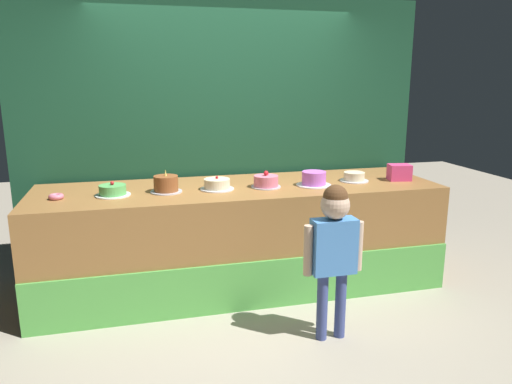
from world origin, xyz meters
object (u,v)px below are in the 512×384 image
Objects in this scene: child_figure at (334,241)px; cake_far_right at (354,177)px; cake_right at (314,179)px; cake_far_left at (113,191)px; cake_center_left at (217,184)px; cake_center_right at (266,182)px; pink_box at (399,172)px; donut at (56,197)px; cake_left at (166,184)px.

child_figure is 1.23m from cake_far_right.
cake_far_left is at bearing 178.24° from cake_right.
cake_center_left is 1.09× the size of cake_far_right.
child_figure is 3.74× the size of cake_right.
cake_far_left is (-1.51, 1.00, 0.23)m from child_figure.
cake_center_right is at bearing -177.13° from cake_far_right.
cake_center_right is (-1.29, 0.02, -0.02)m from pink_box.
donut is (-3.01, 0.02, -0.05)m from pink_box.
cake_center_left reaches higher than donut.
cake_center_right is at bearing -2.91° from cake_center_left.
pink_box is at bearing 42.24° from child_figure.
cake_far_right reaches higher than donut.
cake_left is 0.86m from cake_center_right.
cake_far_left reaches higher than donut.
pink_box reaches higher than cake_far_right.
donut is 1.29m from cake_center_left.
cake_right is at bearing -168.94° from cake_far_right.
cake_left is (-2.15, 0.04, -0.01)m from pink_box.
child_figure is 1.50m from cake_left.
child_figure reaches higher than cake_center_left.
cake_far_right is (0.64, 1.03, 0.23)m from child_figure.
cake_far_left is (-2.58, 0.03, -0.03)m from pink_box.
cake_far_right is at bearing 0.83° from cake_far_left.
cake_far_left is 1.29m from cake_center_right.
cake_right reaches higher than cake_far_left.
donut is 2.58m from cake_far_right.
cake_center_right is (-0.22, 0.99, 0.24)m from child_figure.
cake_far_left is 0.86m from cake_center_left.
cake_far_right is at bearing 58.19° from child_figure.
cake_left is at bearing 179.13° from cake_center_left.
cake_center_right reaches higher than cake_center_left.
cake_right is at bearing -178.38° from pink_box.
cake_far_right is (1.29, 0.02, -0.00)m from cake_center_left.
child_figure is at bearing -121.81° from cake_far_right.
cake_center_left reaches higher than cake_far_right.
child_figure reaches higher than cake_far_left.
child_figure is at bearing -57.19° from cake_center_left.
cake_right is (-0.86, -0.02, -0.02)m from pink_box.
cake_left is (0.43, 0.02, 0.02)m from cake_far_left.
pink_box is 0.44m from cake_far_right.
cake_center_left is (0.43, -0.01, -0.02)m from cake_left.
cake_center_right is at bearing 0.00° from donut.
pink_box and cake_center_right have the same top height.
cake_right is (1.72, -0.05, 0.02)m from cake_far_left.
child_figure is 9.85× the size of donut.
cake_center_left is 0.43m from cake_center_right.
cake_center_left is (1.29, 0.02, 0.02)m from donut.
cake_right is at bearing 77.54° from child_figure.
cake_left is at bearing 176.93° from cake_right.
donut is at bearing -180.00° from cake_center_right.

